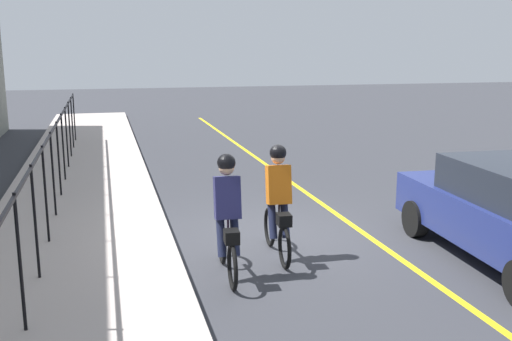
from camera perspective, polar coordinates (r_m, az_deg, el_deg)
The scene contains 6 objects.
ground_plane at distance 10.46m, azimuth 1.76°, elevation -6.34°, with size 80.00×80.00×0.00m, color #33353A.
lane_line_centre at distance 11.00m, azimuth 9.82°, elevation -5.58°, with size 36.00×0.12×0.01m, color yellow.
sidewalk at distance 10.06m, azimuth -17.30°, elevation -7.19°, with size 40.00×3.20×0.15m, color #B5A8A1.
iron_fence at distance 10.75m, azimuth -19.62°, elevation 0.68°, with size 20.77×0.04×1.60m.
cyclist_lead at distance 9.10m, azimuth 2.17°, elevation -3.15°, with size 1.71×0.38×1.83m.
cyclist_follow at distance 8.34m, azimuth -2.82°, elevation -4.57°, with size 1.71×0.38×1.83m.
Camera 1 is at (-9.53, 2.82, 3.27)m, focal length 41.01 mm.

